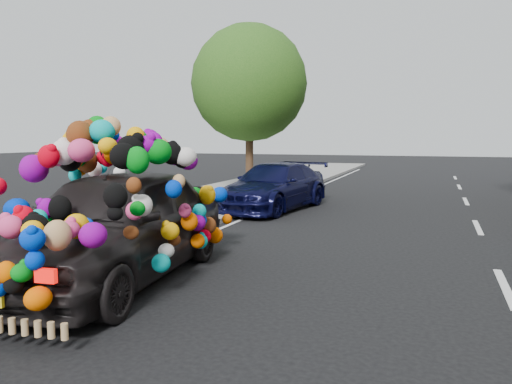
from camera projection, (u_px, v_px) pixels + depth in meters
ground at (263, 266)px, 8.21m from camera, size 100.00×100.00×0.00m
sidewalk at (53, 243)px, 9.65m from camera, size 4.00×60.00×0.12m
kerb at (140, 251)px, 8.99m from camera, size 0.15×60.00×0.13m
lane_markings at (505, 288)px, 7.00m from camera, size 6.00×50.00×0.01m
tree_near_sidewalk at (249, 83)px, 17.93m from camera, size 4.20×4.20×6.13m
plush_art_car at (114, 200)px, 7.30m from camera, size 2.82×5.30×2.32m
navy_sedan at (274, 186)px, 14.52m from camera, size 2.60×4.87×1.34m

